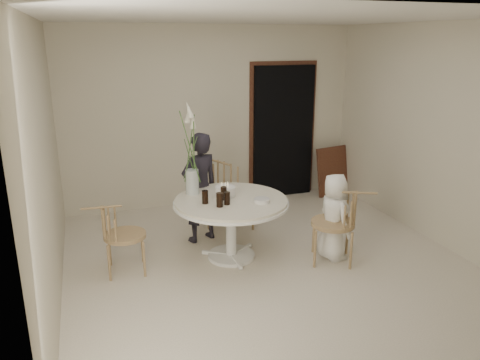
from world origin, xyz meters
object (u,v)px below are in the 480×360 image
object	(u,v)px
girl	(200,188)
boy	(334,217)
chair_left	(114,229)
table	(231,209)
flower_vase	(192,162)
chair_far	(224,185)
birthday_cake	(225,191)
chair_right	(344,216)

from	to	relation	value
girl	boy	xyz separation A→B (m)	(1.34, -1.00, -0.19)
chair_left	girl	xyz separation A→B (m)	(1.10, 0.55, 0.19)
table	boy	bearing A→B (deg)	-19.33
girl	flower_vase	xyz separation A→B (m)	(-0.16, -0.27, 0.41)
table	chair_far	world-z (taller)	chair_far
birthday_cake	flower_vase	distance (m)	0.52
boy	birthday_cake	world-z (taller)	boy
girl	chair_far	bearing A→B (deg)	-162.81
chair_far	birthday_cake	distance (m)	0.84
girl	boy	size ratio (longest dim) A/B	1.36
table	birthday_cake	distance (m)	0.22
flower_vase	chair_right	bearing A→B (deg)	-28.57
table	chair_left	size ratio (longest dim) A/B	1.67
chair_left	boy	world-z (taller)	boy
table	girl	distance (m)	0.65
boy	flower_vase	distance (m)	1.77
girl	chair_left	bearing A→B (deg)	6.67
table	flower_vase	xyz separation A→B (m)	(-0.37, 0.34, 0.50)
boy	chair_right	bearing A→B (deg)	-154.24
girl	flower_vase	distance (m)	0.52
chair_right	birthday_cake	xyz separation A→B (m)	(-1.22, 0.64, 0.23)
boy	girl	bearing A→B (deg)	49.65
chair_far	chair_left	size ratio (longest dim) A/B	1.17
boy	birthday_cake	distance (m)	1.29
chair_left	birthday_cake	size ratio (longest dim) A/B	3.38
chair_left	flower_vase	xyz separation A→B (m)	(0.95, 0.29, 0.60)
table	flower_vase	bearing A→B (deg)	137.48
chair_right	chair_far	bearing A→B (deg)	-120.12
table	chair_far	size ratio (longest dim) A/B	1.43
chair_far	birthday_cake	bearing A→B (deg)	-130.09
chair_left	boy	bearing A→B (deg)	-96.04
chair_right	girl	world-z (taller)	girl
chair_right	flower_vase	bearing A→B (deg)	-93.50
table	girl	world-z (taller)	girl
chair_far	chair_left	distance (m)	1.75
chair_right	boy	size ratio (longest dim) A/B	0.84
chair_far	boy	bearing A→B (deg)	-79.07
birthday_cake	table	bearing A→B (deg)	-78.90
flower_vase	girl	bearing A→B (deg)	59.74
chair_left	chair_far	bearing A→B (deg)	-55.92
chair_right	boy	xyz separation A→B (m)	(-0.06, 0.11, -0.04)
boy	flower_vase	xyz separation A→B (m)	(-1.50, 0.74, 0.60)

